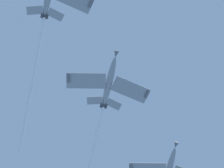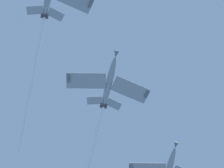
# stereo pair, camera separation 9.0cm
# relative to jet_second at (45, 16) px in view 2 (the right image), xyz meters

# --- Properties ---
(jet_second) EXTENTS (32.56, 29.28, 21.99)m
(jet_second) POSITION_rel_jet_second_xyz_m (0.00, 0.00, 0.00)
(jet_second) COLOR gray
(jet_third) EXTENTS (35.13, 32.04, 22.72)m
(jet_third) POSITION_rel_jet_second_xyz_m (-24.10, 2.42, -8.19)
(jet_third) COLOR gray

